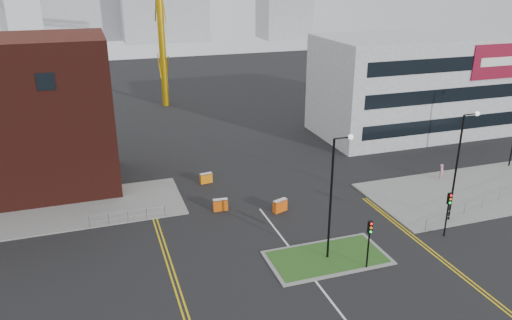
# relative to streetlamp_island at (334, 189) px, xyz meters

# --- Properties ---
(pavement_left) EXTENTS (28.00, 8.00, 0.12)m
(pavement_left) POSITION_rel_streetlamp_island_xyz_m (-22.22, 14.00, -5.35)
(pavement_left) COLOR slate
(pavement_left) RESTS_ON ground
(pavement_right) EXTENTS (24.00, 10.00, 0.12)m
(pavement_right) POSITION_rel_streetlamp_island_xyz_m (19.78, 6.00, -5.35)
(pavement_right) COLOR slate
(pavement_right) RESTS_ON ground
(island_kerb) EXTENTS (8.60, 4.60, 0.08)m
(island_kerb) POSITION_rel_streetlamp_island_xyz_m (-0.22, 0.00, -5.37)
(island_kerb) COLOR slate
(island_kerb) RESTS_ON ground
(grass_island) EXTENTS (8.00, 4.00, 0.12)m
(grass_island) POSITION_rel_streetlamp_island_xyz_m (-0.22, 0.00, -5.35)
(grass_island) COLOR #1D4316
(grass_island) RESTS_ON ground
(office_block) EXTENTS (25.00, 12.20, 12.00)m
(office_block) POSITION_rel_streetlamp_island_xyz_m (23.79, 23.97, 0.59)
(office_block) COLOR #9D9EA1
(office_block) RESTS_ON ground
(streetlamp_island) EXTENTS (1.46, 0.36, 9.18)m
(streetlamp_island) POSITION_rel_streetlamp_island_xyz_m (0.00, 0.00, 0.00)
(streetlamp_island) COLOR black
(streetlamp_island) RESTS_ON ground
(streetlamp_right_near) EXTENTS (1.46, 0.36, 9.18)m
(streetlamp_right_near) POSITION_rel_streetlamp_island_xyz_m (12.00, 2.00, 0.00)
(streetlamp_right_near) COLOR black
(streetlamp_right_near) RESTS_ON ground
(traffic_light_island) EXTENTS (0.28, 0.33, 3.65)m
(traffic_light_island) POSITION_rel_streetlamp_island_xyz_m (1.78, -2.02, -2.85)
(traffic_light_island) COLOR black
(traffic_light_island) RESTS_ON ground
(traffic_light_right) EXTENTS (0.28, 0.33, 3.65)m
(traffic_light_right) POSITION_rel_streetlamp_island_xyz_m (9.78, -0.02, -2.85)
(traffic_light_right) COLOR black
(traffic_light_right) RESTS_ON ground
(railing_left) EXTENTS (6.05, 0.05, 1.10)m
(railing_left) POSITION_rel_streetlamp_island_xyz_m (-13.22, 10.00, -4.67)
(railing_left) COLOR gray
(railing_left) RESTS_ON ground
(railing_right) EXTENTS (19.05, 5.05, 1.10)m
(railing_right) POSITION_rel_streetlamp_island_xyz_m (18.28, 3.50, -4.63)
(railing_right) COLOR gray
(railing_right) RESTS_ON ground
(centre_line) EXTENTS (0.15, 30.00, 0.01)m
(centre_line) POSITION_rel_streetlamp_island_xyz_m (-2.22, -6.00, -5.41)
(centre_line) COLOR silver
(centre_line) RESTS_ON ground
(yellow_left_a) EXTENTS (0.12, 24.00, 0.01)m
(yellow_left_a) POSITION_rel_streetlamp_island_xyz_m (-11.22, 2.00, -5.41)
(yellow_left_a) COLOR gold
(yellow_left_a) RESTS_ON ground
(yellow_left_b) EXTENTS (0.12, 24.00, 0.01)m
(yellow_left_b) POSITION_rel_streetlamp_island_xyz_m (-10.92, 2.00, -5.41)
(yellow_left_b) COLOR gold
(yellow_left_b) RESTS_ON ground
(yellow_right_a) EXTENTS (0.12, 20.00, 0.01)m
(yellow_right_a) POSITION_rel_streetlamp_island_xyz_m (7.28, -2.00, -5.41)
(yellow_right_a) COLOR gold
(yellow_right_a) RESTS_ON ground
(yellow_right_b) EXTENTS (0.12, 20.00, 0.01)m
(yellow_right_b) POSITION_rel_streetlamp_island_xyz_m (7.58, -2.00, -5.41)
(yellow_right_b) COLOR gold
(yellow_right_b) RESTS_ON ground
(skyline_b) EXTENTS (24.00, 12.00, 16.00)m
(skyline_b) POSITION_rel_streetlamp_island_xyz_m (7.78, 122.00, 2.59)
(skyline_b) COLOR gray
(skyline_b) RESTS_ON ground
(skyline_d) EXTENTS (30.00, 12.00, 12.00)m
(skyline_d) POSITION_rel_streetlamp_island_xyz_m (-10.22, 132.00, 0.59)
(skyline_d) COLOR gray
(skyline_d) RESTS_ON ground
(pedestrian) EXTENTS (0.71, 0.70, 1.64)m
(pedestrian) POSITION_rel_streetlamp_island_xyz_m (16.72, 9.35, -4.59)
(pedestrian) COLOR pink
(pedestrian) RESTS_ON ground
(barrier_left) EXTENTS (1.24, 0.57, 1.00)m
(barrier_left) POSITION_rel_streetlamp_island_xyz_m (-5.30, 16.00, -4.87)
(barrier_left) COLOR orange
(barrier_left) RESTS_ON ground
(barrier_mid) EXTENTS (1.27, 0.49, 1.05)m
(barrier_mid) POSITION_rel_streetlamp_island_xyz_m (-5.51, 9.82, -4.84)
(barrier_mid) COLOR #D6530B
(barrier_mid) RESTS_ON ground
(barrier_right) EXTENTS (1.36, 0.84, 1.09)m
(barrier_right) POSITION_rel_streetlamp_island_xyz_m (-0.74, 8.00, -4.82)
(barrier_right) COLOR #E6550C
(barrier_right) RESTS_ON ground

